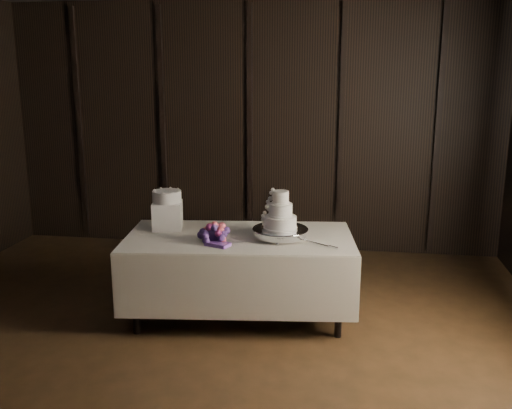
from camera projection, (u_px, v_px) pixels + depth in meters
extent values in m
cube|color=black|center=(166.00, 398.00, 3.92)|extent=(6.04, 7.04, 0.04)
cube|color=black|center=(250.00, 127.00, 6.95)|extent=(6.04, 0.04, 3.04)
cube|color=beige|center=(239.00, 237.00, 5.01)|extent=(2.09, 1.25, 0.01)
cube|color=white|center=(239.00, 279.00, 5.10)|extent=(1.92, 1.12, 0.71)
cylinder|color=silver|center=(280.00, 234.00, 4.92)|extent=(0.61, 0.61, 0.09)
cylinder|color=white|center=(280.00, 222.00, 4.89)|extent=(0.28, 0.28, 0.11)
cylinder|color=white|center=(281.00, 210.00, 4.87)|extent=(0.20, 0.20, 0.11)
cylinder|color=white|center=(281.00, 197.00, 4.84)|extent=(0.14, 0.14, 0.11)
cube|color=white|center=(168.00, 215.00, 5.21)|extent=(0.31, 0.31, 0.25)
cylinder|color=white|center=(167.00, 196.00, 5.17)|extent=(0.29, 0.29, 0.10)
cube|color=silver|center=(316.00, 243.00, 4.78)|extent=(0.31, 0.24, 0.01)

